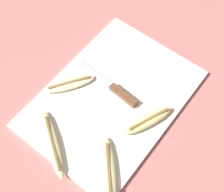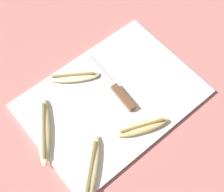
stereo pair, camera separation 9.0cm
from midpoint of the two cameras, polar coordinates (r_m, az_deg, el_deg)
ground_plane at (r=0.92m, az=-2.79°, el=-0.91°), size 4.00×4.00×0.00m
cutting_board at (r=0.91m, az=-2.81°, el=-0.74°), size 0.50×0.36×0.01m
knife at (r=0.91m, az=-1.89°, el=0.71°), size 0.04×0.23×0.02m
banana_golden_short at (r=0.86m, az=3.60°, el=-4.92°), size 0.16×0.09×0.02m
banana_ripe_center at (r=0.82m, az=-3.80°, el=-14.42°), size 0.17×0.16×0.02m
banana_mellow_near at (r=0.86m, az=-13.76°, el=-8.75°), size 0.14×0.19×0.02m
banana_cream_curved at (r=0.93m, az=-10.58°, el=1.94°), size 0.15×0.12×0.02m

